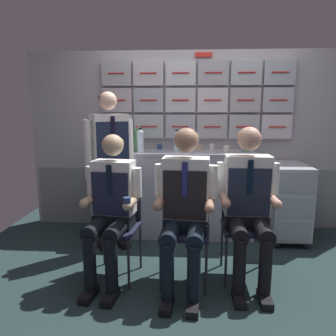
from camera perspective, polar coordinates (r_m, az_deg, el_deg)
name	(u,v)px	position (r m, az deg, el deg)	size (l,w,h in m)	color
ground	(204,283)	(2.94, 6.52, -19.88)	(4.80, 4.80, 0.04)	#213435
galley_bulkhead	(199,138)	(3.92, 5.69, 5.37)	(4.20, 0.14, 2.15)	#AFADB2
galley_counter	(181,193)	(3.75, 2.41, -4.45)	(1.68, 0.53, 0.99)	#AAA8B9
service_trolley	(286,199)	(3.83, 20.53, -5.29)	(0.40, 0.65, 0.86)	black
folding_chair_left	(118,215)	(2.89, -9.00, -8.36)	(0.45, 0.45, 0.86)	#2D2D33
crew_member_left	(111,203)	(2.70, -10.26, -6.19)	(0.49, 0.63, 1.26)	black
folding_chair_right	(186,219)	(2.77, 3.33, -9.10)	(0.43, 0.44, 0.86)	#2D2D33
crew_member_right	(185,201)	(2.56, 3.06, -6.00)	(0.52, 0.66, 1.32)	black
folding_chair_by_counter	(244,215)	(2.93, 13.56, -8.25)	(0.41, 0.41, 0.86)	#2D2D33
crew_member_by_counter	(248,198)	(2.73, 14.27, -5.23)	(0.52, 0.64, 1.32)	black
crew_member_standing	(110,158)	(3.31, -10.44, 1.73)	(0.45, 0.39, 1.64)	black
sparkling_bottle_green	(137,139)	(3.67, -5.61, 5.17)	(0.07, 0.07, 0.28)	#4BA254
water_bottle_clear	(177,141)	(3.67, 1.61, 4.93)	(0.08, 0.08, 0.25)	silver
water_bottle_blue_cap	(140,141)	(3.57, -4.99, 4.94)	(0.08, 0.08, 0.27)	silver
water_bottle_short	(246,142)	(3.71, 13.91, 4.55)	(0.08, 0.08, 0.23)	#49995B
espresso_cup_small	(200,147)	(3.75, 5.72, 3.71)	(0.06, 0.06, 0.06)	tan
paper_cup_blue	(159,146)	(3.82, -1.55, 3.90)	(0.06, 0.06, 0.06)	navy
paper_cup_tan	(226,149)	(3.64, 10.47, 3.47)	(0.07, 0.07, 0.07)	silver
coffee_cup_white	(212,147)	(3.76, 7.87, 3.78)	(0.06, 0.06, 0.07)	silver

